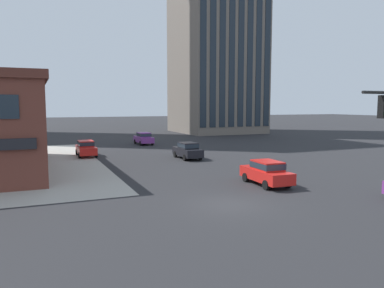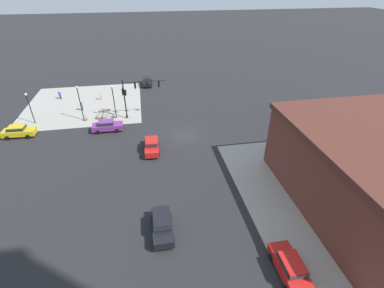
% 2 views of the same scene
% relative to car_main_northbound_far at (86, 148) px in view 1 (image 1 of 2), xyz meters
% --- Properties ---
extents(ground_plane, '(320.00, 320.00, 0.00)m').
position_rel_car_main_northbound_far_xyz_m(ground_plane, '(4.73, -23.15, -0.92)').
color(ground_plane, '#262628').
extents(car_main_northbound_far, '(1.91, 4.41, 1.68)m').
position_rel_car_main_northbound_far_xyz_m(car_main_northbound_far, '(0.00, 0.00, 0.00)').
color(car_main_northbound_far, red).
rests_on(car_main_northbound_far, ground).
extents(car_main_southbound_near, '(1.95, 4.43, 1.68)m').
position_rel_car_main_northbound_far_xyz_m(car_main_southbound_near, '(8.95, 9.27, 0.00)').
color(car_main_southbound_near, '#7A3389').
rests_on(car_main_southbound_near, ground).
extents(car_main_southbound_far, '(1.93, 4.42, 1.68)m').
position_rel_car_main_northbound_far_xyz_m(car_main_southbound_far, '(9.33, -5.95, 0.00)').
color(car_main_southbound_far, black).
rests_on(car_main_southbound_far, ground).
extents(car_cross_eastbound, '(2.04, 4.47, 1.68)m').
position_rel_car_main_northbound_far_xyz_m(car_cross_eastbound, '(9.53, -19.68, 0.00)').
color(car_cross_eastbound, red).
rests_on(car_cross_eastbound, ground).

